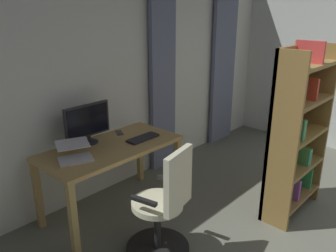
{
  "coord_description": "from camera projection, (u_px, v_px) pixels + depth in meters",
  "views": [
    {
      "loc": [
        2.56,
        -0.13,
        2.04
      ],
      "look_at": [
        0.47,
        -2.06,
        1.05
      ],
      "focal_mm": 36.11,
      "sensor_mm": 36.0,
      "label": 1
    }
  ],
  "objects": [
    {
      "name": "computer_monitor",
      "position": [
        88.0,
        122.0,
        3.38
      ],
      "size": [
        0.51,
        0.18,
        0.4
      ],
      "color": "#232328",
      "rests_on": "desk"
    },
    {
      "name": "mug_coffee",
      "position": [
        65.0,
        145.0,
        3.28
      ],
      "size": [
        0.13,
        0.08,
        0.09
      ],
      "color": "#3D9951",
      "rests_on": "desk"
    },
    {
      "name": "curtain_left_panel",
      "position": [
        223.0,
        65.0,
        5.2
      ],
      "size": [
        0.54,
        0.06,
        2.43
      ],
      "primitive_type": "cube",
      "color": "slate",
      "rests_on": "ground"
    },
    {
      "name": "computer_keyboard",
      "position": [
        143.0,
        138.0,
        3.54
      ],
      "size": [
        0.36,
        0.13,
        0.02
      ],
      "primitive_type": "cube",
      "color": "#232328",
      "rests_on": "desk"
    },
    {
      "name": "cell_phone_face_up",
      "position": [
        119.0,
        133.0,
        3.71
      ],
      "size": [
        0.13,
        0.16,
        0.01
      ],
      "primitive_type": "cube",
      "rotation": [
        0.0,
        0.0,
        -0.5
      ],
      "color": "#333338",
      "rests_on": "desk"
    },
    {
      "name": "laptop",
      "position": [
        74.0,
        154.0,
        3.06
      ],
      "size": [
        0.39,
        0.4,
        0.14
      ],
      "rotation": [
        0.0,
        0.0,
        -0.38
      ],
      "color": "silver",
      "rests_on": "desk"
    },
    {
      "name": "bookshelf",
      "position": [
        295.0,
        134.0,
        3.38
      ],
      "size": [
        0.81,
        0.3,
        1.77
      ],
      "color": "olive",
      "rests_on": "ground"
    },
    {
      "name": "office_chair",
      "position": [
        164.0,
        209.0,
        2.82
      ],
      "size": [
        0.56,
        0.56,
        1.01
      ],
      "rotation": [
        0.0,
        0.0,
        3.35
      ],
      "color": "black",
      "rests_on": "ground"
    },
    {
      "name": "back_room_partition",
      "position": [
        127.0,
        72.0,
        3.95
      ],
      "size": [
        5.52,
        0.1,
        2.68
      ],
      "primitive_type": "cube",
      "color": "silver",
      "rests_on": "ground"
    },
    {
      "name": "desk",
      "position": [
        111.0,
        155.0,
        3.4
      ],
      "size": [
        1.41,
        0.7,
        0.75
      ],
      "color": "tan",
      "rests_on": "ground"
    },
    {
      "name": "curtain_right_panel",
      "position": [
        163.0,
        78.0,
        4.27
      ],
      "size": [
        0.42,
        0.06,
        2.43
      ],
      "primitive_type": "cube",
      "color": "slate",
      "rests_on": "ground"
    }
  ]
}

